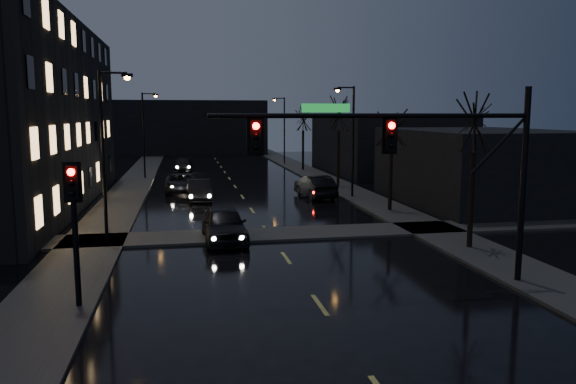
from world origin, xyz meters
name	(u,v)px	position (x,y,z in m)	size (l,w,h in m)	color
sidewalk_left	(127,193)	(-8.50, 35.00, 0.06)	(3.00, 140.00, 0.12)	#2D2D2B
sidewalk_right	(342,188)	(8.50, 35.00, 0.06)	(3.00, 140.00, 0.12)	#2D2D2B
sidewalk_cross	(270,234)	(0.00, 18.50, 0.06)	(40.00, 3.00, 0.12)	#2D2D2B
commercial_right_near	(480,167)	(15.50, 26.00, 2.50)	(10.00, 14.00, 5.00)	black
commercial_right_far	(386,143)	(17.00, 48.00, 3.00)	(12.00, 18.00, 6.00)	black
far_block	(191,127)	(-3.00, 78.00, 4.00)	(22.00, 10.00, 8.00)	black
signal_mast	(425,149)	(3.85, 9.00, 4.87)	(11.11, 0.41, 7.00)	black
signal_pole_left	(74,214)	(-7.50, 8.99, 3.01)	(0.35, 0.41, 4.53)	black
tree_near	(475,110)	(8.40, 14.00, 6.22)	(3.52, 3.52, 8.08)	black
tree_mid_a	(392,118)	(8.40, 24.00, 5.83)	(3.30, 3.30, 7.58)	black
tree_mid_b	(339,107)	(8.40, 36.00, 6.61)	(3.74, 3.74, 8.59)	black
tree_far	(303,114)	(8.40, 50.00, 6.06)	(3.43, 3.43, 7.88)	black
streetlight_l_near	(108,142)	(-7.58, 18.00, 4.77)	(1.53, 0.28, 8.00)	black
streetlight_l_far	(146,128)	(-7.58, 45.00, 4.77)	(1.53, 0.28, 8.00)	black
streetlight_r_mid	(350,132)	(7.58, 30.00, 4.77)	(1.53, 0.28, 8.00)	black
streetlight_r_far	(283,125)	(7.58, 58.00, 4.77)	(1.53, 0.28, 8.00)	black
oncoming_car_a	(224,224)	(-2.36, 17.60, 0.84)	(1.99, 4.94, 1.68)	black
oncoming_car_b	(199,190)	(-3.17, 30.54, 0.75)	(1.58, 4.52, 1.49)	black
oncoming_car_c	(181,183)	(-4.46, 35.44, 0.71)	(2.37, 5.14, 1.43)	black
oncoming_car_d	(183,165)	(-4.29, 51.67, 0.67)	(1.89, 4.65, 1.35)	black
lead_car	(315,187)	(5.17, 30.60, 0.82)	(1.73, 4.97, 1.64)	black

